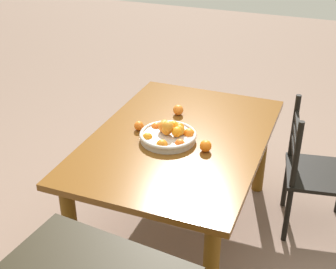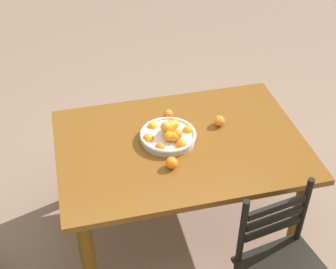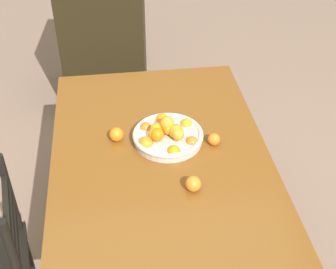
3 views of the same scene
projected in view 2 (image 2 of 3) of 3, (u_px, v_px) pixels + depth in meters
ground_plane at (179, 221)px, 3.34m from camera, size 12.00×12.00×0.00m
dining_table at (180, 156)px, 2.96m from camera, size 1.51×1.04×0.72m
chair_near_window at (283, 268)px, 2.52m from camera, size 0.51×0.51×0.89m
fruit_bowl at (168, 135)px, 2.89m from camera, size 0.35×0.35×0.14m
orange_loose_0 at (168, 114)px, 3.07m from camera, size 0.06×0.06×0.06m
orange_loose_1 at (172, 163)px, 2.69m from camera, size 0.07×0.07×0.07m
orange_loose_2 at (219, 121)px, 3.00m from camera, size 0.07×0.07×0.07m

